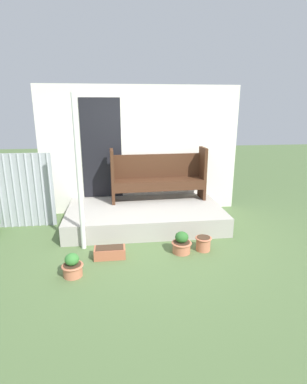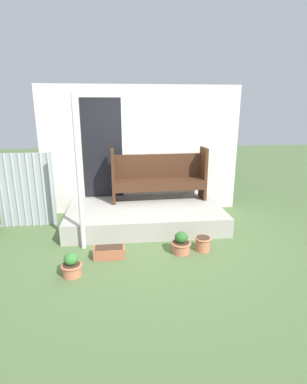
% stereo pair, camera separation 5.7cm
% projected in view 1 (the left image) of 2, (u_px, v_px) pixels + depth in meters
% --- Properties ---
extents(ground_plane, '(24.00, 24.00, 0.00)m').
position_uv_depth(ground_plane, '(154.00, 242.00, 5.00)').
color(ground_plane, '#516B3D').
extents(porch_slab, '(2.89, 1.61, 0.34)m').
position_uv_depth(porch_slab, '(145.00, 216.00, 5.72)').
color(porch_slab, '#A8A399').
rests_on(porch_slab, ground_plane).
extents(house_wall, '(4.09, 0.08, 2.60)m').
position_uv_depth(house_wall, '(139.00, 150.00, 6.19)').
color(house_wall, white).
rests_on(house_wall, ground_plane).
extents(support_post, '(0.07, 0.07, 2.38)m').
position_uv_depth(support_post, '(79.00, 176.00, 4.47)').
color(support_post, white).
rests_on(support_post, ground_plane).
extents(bench, '(1.90, 0.47, 1.05)m').
position_uv_depth(bench, '(158.00, 174.00, 6.01)').
color(bench, '#422616').
rests_on(bench, porch_slab).
extents(flower_pot_left, '(0.29, 0.29, 0.33)m').
position_uv_depth(flower_pot_left, '(72.00, 266.00, 3.97)').
color(flower_pot_left, '#C67251').
rests_on(flower_pot_left, ground_plane).
extents(flower_pot_middle, '(0.31, 0.31, 0.34)m').
position_uv_depth(flower_pot_middle, '(182.00, 244.00, 4.61)').
color(flower_pot_middle, '#C67251').
rests_on(flower_pot_middle, ground_plane).
extents(flower_pot_right, '(0.26, 0.26, 0.22)m').
position_uv_depth(flower_pot_right, '(203.00, 243.00, 4.69)').
color(flower_pot_right, '#C67251').
rests_on(flower_pot_right, ground_plane).
extents(planter_box_rect, '(0.46, 0.23, 0.17)m').
position_uv_depth(planter_box_rect, '(110.00, 252.00, 4.48)').
color(planter_box_rect, '#B26042').
rests_on(planter_box_rect, ground_plane).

